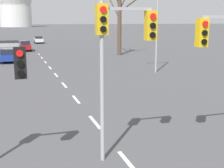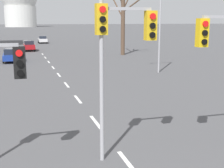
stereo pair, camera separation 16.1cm
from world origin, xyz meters
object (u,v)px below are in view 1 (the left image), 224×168
sedan_near_left (8,55)px  street_lamp_right (152,16)px  sedan_near_right (38,39)px  traffic_signal_centre_tall (119,41)px  sedan_mid_centre (25,46)px

sedan_near_left → street_lamp_right: bearing=-43.6°
sedan_near_right → traffic_signal_centre_tall: bearing=-91.9°
street_lamp_right → sedan_near_left: 17.67m
street_lamp_right → sedan_mid_centre: size_ratio=2.04×
sedan_mid_centre → sedan_near_left: bearing=-100.7°
street_lamp_right → sedan_near_left: bearing=136.4°
street_lamp_right → sedan_near_right: bearing=99.1°
sedan_near_left → traffic_signal_centre_tall: bearing=-82.2°
sedan_mid_centre → traffic_signal_centre_tall: bearing=-88.0°
traffic_signal_centre_tall → sedan_mid_centre: size_ratio=1.32×
traffic_signal_centre_tall → street_lamp_right: size_ratio=0.65×
sedan_near_right → street_lamp_right: bearing=-80.9°
sedan_near_right → sedan_near_left: bearing=-101.0°
traffic_signal_centre_tall → street_lamp_right: street_lamp_right is taller
traffic_signal_centre_tall → street_lamp_right: bearing=62.0°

